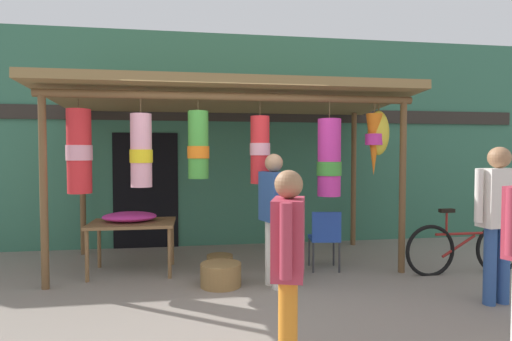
% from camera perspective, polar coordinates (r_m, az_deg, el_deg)
% --- Properties ---
extents(ground_plane, '(30.00, 30.00, 0.00)m').
position_cam_1_polar(ground_plane, '(5.15, -3.87, -16.17)').
color(ground_plane, gray).
extents(shop_facade, '(12.83, 0.29, 3.76)m').
position_cam_1_polar(shop_facade, '(7.43, -5.61, 4.21)').
color(shop_facade, '#387056').
rests_on(shop_facade, ground_plane).
extents(market_stall_canopy, '(5.11, 2.24, 2.61)m').
position_cam_1_polar(market_stall_canopy, '(5.92, -3.53, 8.10)').
color(market_stall_canopy, brown).
rests_on(market_stall_canopy, ground_plane).
extents(display_table, '(1.13, 0.78, 0.70)m').
position_cam_1_polar(display_table, '(5.90, -16.86, -7.59)').
color(display_table, brown).
rests_on(display_table, ground_plane).
extents(flower_heap_on_table, '(0.73, 0.51, 0.13)m').
position_cam_1_polar(flower_heap_on_table, '(5.91, -17.09, -6.17)').
color(flower_heap_on_table, '#D13399').
rests_on(flower_heap_on_table, display_table).
extents(folding_chair, '(0.45, 0.45, 0.84)m').
position_cam_1_polar(folding_chair, '(5.85, 9.61, -8.86)').
color(folding_chair, '#2347A8').
rests_on(folding_chair, ground_plane).
extents(wicker_basket_by_table, '(0.51, 0.51, 0.28)m').
position_cam_1_polar(wicker_basket_by_table, '(5.23, -4.93, -14.28)').
color(wicker_basket_by_table, olive).
rests_on(wicker_basket_by_table, ground_plane).
extents(wicker_basket_spare, '(0.37, 0.37, 0.22)m').
position_cam_1_polar(wicker_basket_spare, '(5.89, -5.07, -12.70)').
color(wicker_basket_spare, brown).
rests_on(wicker_basket_spare, ground_plane).
extents(parked_bicycle, '(1.75, 0.44, 0.92)m').
position_cam_1_polar(parked_bicycle, '(6.34, 27.13, -9.64)').
color(parked_bicycle, black).
rests_on(parked_bicycle, ground_plane).
extents(vendor_in_orange, '(0.33, 0.57, 1.52)m').
position_cam_1_polar(vendor_in_orange, '(3.02, 4.54, -11.98)').
color(vendor_in_orange, orange).
rests_on(vendor_in_orange, ground_plane).
extents(customer_foreground, '(0.59, 0.26, 1.71)m').
position_cam_1_polar(customer_foreground, '(5.14, 30.69, -4.91)').
color(customer_foreground, '#2D5193').
rests_on(customer_foreground, ground_plane).
extents(shopper_by_bananas, '(0.33, 0.57, 1.64)m').
position_cam_1_polar(shopper_by_bananas, '(5.02, 2.50, -5.34)').
color(shopper_by_bananas, silver).
rests_on(shopper_by_bananas, ground_plane).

